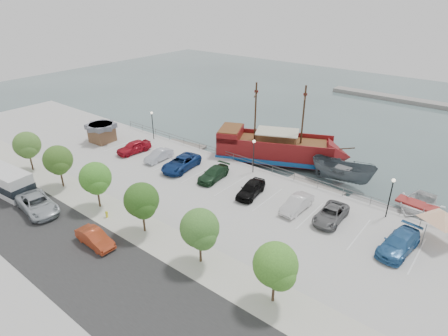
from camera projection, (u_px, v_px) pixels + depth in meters
The scene contains 35 objects.
ground at pixel (220, 200), 42.05m from camera, with size 160.00×160.00×0.00m, color #3C4C4C.
land_slab at pixel (38, 313), 27.06m from camera, with size 100.00×58.00×1.20m, color #ADACAC.
street at pixel (96, 270), 30.32m from camera, with size 100.00×8.00×0.04m, color #262626.
sidewalk at pixel (152, 235), 34.55m from camera, with size 100.00×4.00×0.05m, color beige.
seawall_railing at pixel (259, 165), 46.89m from camera, with size 50.00×0.06×1.00m.
far_shore at pixel (430, 104), 75.12m from camera, with size 40.00×3.00×0.80m, color gray.
pirate_ship at pixel (284, 150), 50.10m from camera, with size 17.95×11.59×11.25m.
patrol_boat at pixel (342, 173), 44.83m from camera, with size 2.90×7.72×2.99m, color #4E575E.
speedboat at pixel (416, 207), 39.44m from camera, with size 4.75×6.65×1.38m, color silver.
dock_west at pixel (186, 145), 56.27m from camera, with size 6.26×1.79×0.36m, color slate.
dock_mid at pixel (315, 187), 44.50m from camera, with size 7.05×2.01×0.40m, color gray.
dock_east at pixel (379, 208), 40.31m from camera, with size 6.71×1.92×0.38m, color gray.
shed at pixel (102, 132), 54.76m from camera, with size 3.50×3.50×2.72m.
canopy_tent at pixel (445, 211), 32.51m from camera, with size 5.31×5.31×3.54m.
street_van at pixel (37, 204), 37.85m from camera, with size 2.77×6.01×1.67m, color #ABB2B7.
street_sedan at pixel (95, 238), 32.97m from camera, with size 1.48×4.25×1.40m, color #B33D1E.
shuttle_bus at pixel (4, 181), 41.38m from camera, with size 7.94×3.36×2.72m.
fire_hydrant at pixel (107, 214), 36.99m from camera, with size 0.26×0.26×0.74m.
lamp_post_left at pixel (152, 120), 54.94m from camera, with size 0.36×0.36×4.28m.
lamp_post_mid at pixel (254, 150), 44.91m from camera, with size 0.36×0.36×4.28m.
lamp_post_right at pixel (391, 191), 36.00m from camera, with size 0.36×0.36×4.28m.
tree_a at pixel (27, 146), 45.23m from camera, with size 3.30×3.20×5.00m.
tree_b at pixel (58, 161), 41.33m from camera, with size 3.30×3.20×5.00m.
tree_c at pixel (96, 179), 37.43m from camera, with size 3.30×3.20×5.00m.
tree_d at pixel (142, 202), 33.53m from camera, with size 3.30×3.20×5.00m.
tree_e at pixel (200, 230), 29.64m from camera, with size 3.30×3.20×5.00m.
tree_f at pixel (277, 267), 25.74m from camera, with size 3.30×3.20×5.00m.
parked_car_a at pixel (134, 147), 51.33m from camera, with size 1.95×4.85×1.65m, color #A91120.
parked_car_b at pixel (159, 155), 49.07m from camera, with size 1.47×4.20×1.38m, color silver.
parked_car_c at pixel (181, 163), 46.70m from camera, with size 2.69×5.84×1.62m, color navy.
parked_car_d at pixel (213, 174), 44.27m from camera, with size 1.96×4.82×1.40m, color #1A3820.
parked_car_e at pixel (251, 189), 40.81m from camera, with size 1.87×4.64×1.58m, color black.
parked_car_f at pixel (297, 204), 38.08m from camera, with size 1.57×4.49×1.48m, color silver.
parked_car_g at pixel (331, 214), 36.42m from camera, with size 2.30×4.98×1.38m, color slate.
parked_car_h at pixel (399, 243), 32.17m from camera, with size 2.22×5.46×1.58m, color #2C6098.
Camera 1 is at (22.79, -28.14, 20.70)m, focal length 30.00 mm.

